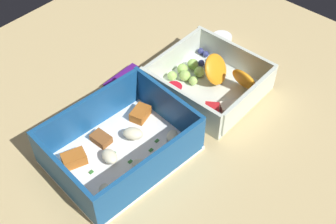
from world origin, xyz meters
TOP-DOWN VIEW (x-y plane):
  - table_surface at (0.00, 0.00)cm, footprint 80.00×80.00cm
  - pasta_container at (-10.37, 0.60)cm, footprint 20.21×16.00cm
  - fruit_bowl at (8.52, -0.23)cm, footprint 15.05×15.89cm
  - candy_bar at (0.66, 11.58)cm, footprint 7.07×2.61cm
  - paper_cup_liner at (19.68, 5.62)cm, footprint 3.59×3.59cm

SIDE VIEW (x-z plane):
  - table_surface at x=0.00cm, z-range 0.00..2.00cm
  - candy_bar at x=0.66cm, z-range 2.00..3.20cm
  - paper_cup_liner at x=19.68cm, z-range 2.00..3.75cm
  - fruit_bowl at x=8.52cm, z-range 0.97..6.68cm
  - pasta_container at x=-10.37cm, z-range 0.82..7.41cm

